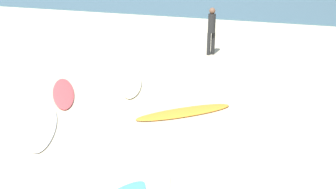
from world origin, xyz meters
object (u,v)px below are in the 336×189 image
object	(u,v)px
surfboard_2	(184,112)
beachgoer_near	(212,29)
surfboard_5	(133,86)
surfboard_1	(63,92)
surfboard_0	(154,162)
surfboard_3	(44,127)

from	to	relation	value
surfboard_2	beachgoer_near	bearing A→B (deg)	145.69
surfboard_2	beachgoer_near	distance (m)	5.93
surfboard_5	surfboard_1	bearing A→B (deg)	-165.45
surfboard_0	beachgoer_near	world-z (taller)	beachgoer_near
surfboard_0	surfboard_5	world-z (taller)	surfboard_5
surfboard_1	surfboard_0	bearing A→B (deg)	108.83
surfboard_0	surfboard_2	world-z (taller)	surfboard_2
surfboard_2	surfboard_3	world-z (taller)	surfboard_2
surfboard_5	beachgoer_near	size ratio (longest dim) A/B	1.11
surfboard_5	beachgoer_near	distance (m)	4.79
surfboard_1	beachgoer_near	bearing A→B (deg)	-152.97
surfboard_2	surfboard_0	bearing A→B (deg)	-37.99
surfboard_0	surfboard_1	xyz separation A→B (m)	(-3.77, 2.28, 0.00)
surfboard_3	surfboard_5	size ratio (longest dim) A/B	1.16
surfboard_5	surfboard_0	bearing A→B (deg)	-79.95
surfboard_0	beachgoer_near	bearing A→B (deg)	-110.22
surfboard_0	surfboard_2	xyz separation A→B (m)	(-0.27, 2.29, 0.00)
surfboard_0	surfboard_1	bearing A→B (deg)	-60.76
surfboard_1	beachgoer_near	world-z (taller)	beachgoer_near
surfboard_0	surfboard_2	distance (m)	2.31
surfboard_0	surfboard_3	xyz separation A→B (m)	(-2.78, 0.36, 0.00)
surfboard_1	surfboard_5	world-z (taller)	surfboard_5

